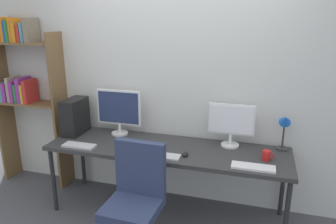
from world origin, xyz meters
TOP-DOWN VIEW (x-y plane):
  - wall_back at (0.00, 1.02)m, footprint 4.79×0.10m
  - desk at (0.00, 0.60)m, footprint 2.39×0.68m
  - bookshelf at (-1.81, 0.83)m, footprint 0.83×0.28m
  - office_chair at (-0.09, -0.04)m, footprint 0.52×0.52m
  - monitor_left at (-0.60, 0.81)m, footprint 0.50×0.18m
  - monitor_right at (0.60, 0.81)m, footprint 0.45×0.18m
  - pc_tower at (-1.07, 0.70)m, footprint 0.17×0.34m
  - desk_lamp at (1.09, 0.83)m, footprint 0.11×0.16m
  - keyboard_left at (-0.84, 0.37)m, footprint 0.33×0.13m
  - keyboard_center at (0.00, 0.37)m, footprint 0.38×0.13m
  - keyboard_right at (0.84, 0.37)m, footprint 0.37×0.13m
  - computer_mouse at (0.22, 0.45)m, footprint 0.06×0.10m
  - coffee_mug at (0.95, 0.57)m, footprint 0.11×0.08m

SIDE VIEW (x-z plane):
  - office_chair at x=-0.09m, z-range -0.09..0.90m
  - desk at x=0.00m, z-range 0.32..1.06m
  - keyboard_left at x=-0.84m, z-range 0.74..0.76m
  - keyboard_center at x=0.00m, z-range 0.74..0.76m
  - keyboard_right at x=0.84m, z-range 0.74..0.76m
  - computer_mouse at x=0.22m, z-range 0.74..0.77m
  - coffee_mug at x=0.95m, z-range 0.74..0.83m
  - pc_tower at x=-1.07m, z-range 0.74..1.13m
  - monitor_right at x=0.60m, z-range 0.77..1.20m
  - desk_lamp at x=1.09m, z-range 0.80..1.19m
  - monitor_left at x=-0.60m, z-range 0.77..1.26m
  - bookshelf at x=-1.81m, z-range 0.28..2.27m
  - wall_back at x=0.00m, z-range 0.00..2.60m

